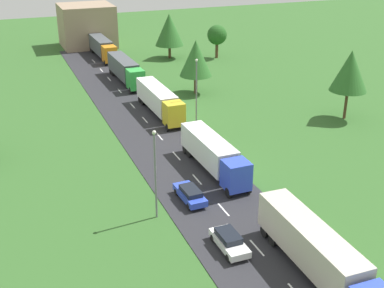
{
  "coord_description": "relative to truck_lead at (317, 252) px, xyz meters",
  "views": [
    {
      "loc": [
        -17.71,
        -13.4,
        24.37
      ],
      "look_at": [
        1.66,
        35.75,
        1.54
      ],
      "focal_mm": 47.6,
      "sensor_mm": 36.0,
      "label": 1
    }
  ],
  "objects": [
    {
      "name": "tree_pine",
      "position": [
        8.56,
        45.38,
        3.39
      ],
      "size": [
        5.02,
        5.02,
        8.36
      ],
      "color": "#513823",
      "rests_on": "ground"
    },
    {
      "name": "distant_building",
      "position": [
        -0.63,
        85.33,
        2.22
      ],
      "size": [
        11.01,
        10.77,
        8.81
      ],
      "primitive_type": "cube",
      "color": "#9E846B",
      "rests_on": "ground"
    },
    {
      "name": "lamppost_third",
      "position": [
        3.58,
        32.78,
        2.71
      ],
      "size": [
        0.36,
        0.36,
        8.82
      ],
      "color": "slate",
      "rests_on": "ground"
    },
    {
      "name": "truck_second",
      "position": [
        0.03,
        19.12,
        -0.11
      ],
      "size": [
        2.72,
        12.65,
        3.46
      ],
      "color": "blue",
      "rests_on": "road"
    },
    {
      "name": "road",
      "position": [
        -2.36,
        12.24,
        -2.16
      ],
      "size": [
        10.0,
        140.0,
        0.06
      ],
      "primitive_type": "cube",
      "color": "#2B2B30",
      "rests_on": "ground"
    },
    {
      "name": "tree_birch",
      "position": [
        12.3,
        68.48,
        3.43
      ],
      "size": [
        5.57,
        5.57,
        8.69
      ],
      "color": "#513823",
      "rests_on": "ground"
    },
    {
      "name": "lane_marking_centre",
      "position": [
        -2.36,
        10.98,
        -2.12
      ],
      "size": [
        0.16,
        124.56,
        0.01
      ],
      "color": "white",
      "rests_on": "road"
    },
    {
      "name": "lamppost_second",
      "position": [
        -8.49,
        12.44,
        2.52
      ],
      "size": [
        0.36,
        0.36,
        8.45
      ],
      "color": "slate",
      "rests_on": "ground"
    },
    {
      "name": "tree_oak",
      "position": [
        21.07,
        65.33,
        2.3
      ],
      "size": [
        3.85,
        3.85,
        6.47
      ],
      "color": "#513823",
      "rests_on": "ground"
    },
    {
      "name": "tree_elm",
      "position": [
        23.24,
        27.42,
        4.47
      ],
      "size": [
        4.96,
        4.96,
        9.41
      ],
      "color": "#513823",
      "rests_on": "ground"
    },
    {
      "name": "truck_lead",
      "position": [
        0.0,
        0.0,
        0.0
      ],
      "size": [
        2.68,
        14.43,
        3.71
      ],
      "color": "blue",
      "rests_on": "road"
    },
    {
      "name": "car_third",
      "position": [
        -4.64,
        13.98,
        -1.39
      ],
      "size": [
        1.91,
        4.63,
        1.39
      ],
      "color": "blue",
      "rests_on": "road"
    },
    {
      "name": "truck_third",
      "position": [
        0.24,
        38.18,
        -0.04
      ],
      "size": [
        2.63,
        13.84,
        3.57
      ],
      "color": "yellow",
      "rests_on": "road"
    },
    {
      "name": "truck_fourth",
      "position": [
        -0.11,
        55.3,
        0.03
      ],
      "size": [
        2.77,
        14.13,
        3.75
      ],
      "color": "green",
      "rests_on": "road"
    },
    {
      "name": "car_second",
      "position": [
        -4.54,
        5.52,
        -1.38
      ],
      "size": [
        1.84,
        4.37,
        1.41
      ],
      "color": "white",
      "rests_on": "road"
    },
    {
      "name": "truck_fifth",
      "position": [
        -0.01,
        73.75,
        -0.01
      ],
      "size": [
        2.79,
        14.1,
        3.68
      ],
      "color": "orange",
      "rests_on": "road"
    }
  ]
}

